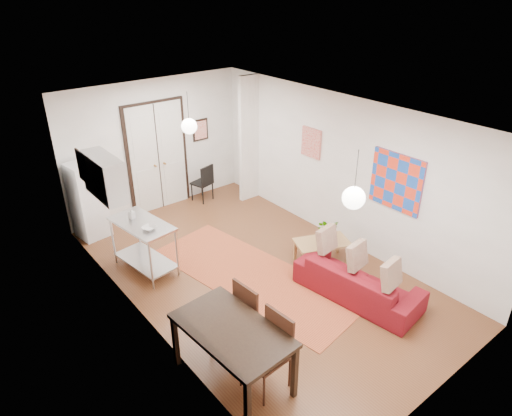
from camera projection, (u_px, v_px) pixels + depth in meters
floor at (256, 273)px, 8.22m from camera, size 7.00×7.00×0.00m
ceiling at (256, 115)px, 6.90m from camera, size 4.20×7.00×0.02m
wall_back at (156, 146)px, 9.99m from camera, size 4.20×0.02×2.90m
wall_front at (450, 307)px, 5.13m from camera, size 4.20×0.02×2.90m
wall_left at (139, 242)px, 6.39m from camera, size 0.02×7.00×2.90m
wall_right at (341, 171)px, 8.73m from camera, size 0.02×7.00×2.90m
double_doors at (158, 157)px, 10.07m from camera, size 1.44×0.06×2.50m
stub_partition at (249, 140)px, 10.37m from camera, size 0.50×0.10×2.90m
wall_cabinet at (104, 176)px, 7.33m from camera, size 0.35×1.00×0.70m
painting_popart at (396, 182)px, 7.76m from camera, size 0.05×1.00×1.00m
painting_abstract at (311, 143)px, 9.12m from camera, size 0.05×0.50×0.60m
poster_back at (200, 130)px, 10.55m from camera, size 0.40×0.03×0.50m
print_left at (83, 167)px, 7.57m from camera, size 0.03×0.44×0.54m
pendant_back at (189, 126)px, 8.59m from camera, size 0.30×0.30×0.80m
pendant_front at (354, 198)px, 5.81m from camera, size 0.30×0.30×0.80m
kilim_rug at (253, 276)px, 8.12m from camera, size 2.08×4.14×0.01m
sofa at (358, 281)px, 7.48m from camera, size 1.10×2.18×0.61m
coffee_table at (322, 244)px, 8.38m from camera, size 1.11×0.88×0.44m
potted_plant at (327, 230)px, 8.31m from camera, size 0.48×0.45×0.42m
kitchen_counter at (143, 239)px, 8.05m from camera, size 0.79×1.33×0.96m
bowl at (149, 228)px, 7.68m from camera, size 0.29×0.29×0.06m
soap_bottle at (132, 213)px, 8.00m from camera, size 0.12×0.11×0.20m
fridge at (88, 201)px, 9.07m from camera, size 0.63×0.63×1.58m
dining_table at (232, 334)px, 5.71m from camera, size 1.00×1.62×0.87m
dining_chair_near at (228, 316)px, 6.24m from camera, size 0.55×0.75×1.07m
dining_chair_far at (260, 345)px, 5.75m from camera, size 0.55×0.75×1.07m
black_side_chair at (200, 179)px, 10.74m from camera, size 0.50×0.51×0.89m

